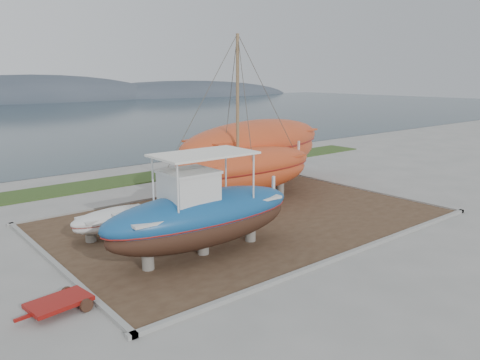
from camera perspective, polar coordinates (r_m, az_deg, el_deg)
ground at (r=20.02m, az=8.28°, el=-7.38°), size 140.00×140.00×0.00m
dirt_patch at (r=22.73m, az=0.80°, el=-4.70°), size 18.00×12.00×0.06m
curb_frame at (r=22.72m, az=0.80°, el=-4.59°), size 18.60×12.60×0.15m
grass_strip at (r=32.08m, az=-12.59°, el=0.17°), size 44.00×3.00×0.08m
blue_caique at (r=17.74m, az=-4.60°, el=-3.02°), size 8.23×2.71×3.94m
white_dinghy at (r=20.85m, az=-15.02°, el=-4.99°), size 3.99×1.74×1.17m
orange_sailboat at (r=24.43m, az=0.56°, el=7.09°), size 9.20×2.80×8.76m
orange_bare_hull at (r=28.36m, az=1.94°, el=3.03°), size 12.74×5.91×4.02m
red_trailer at (r=15.21m, az=-21.17°, el=-14.09°), size 2.75×1.64×0.37m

